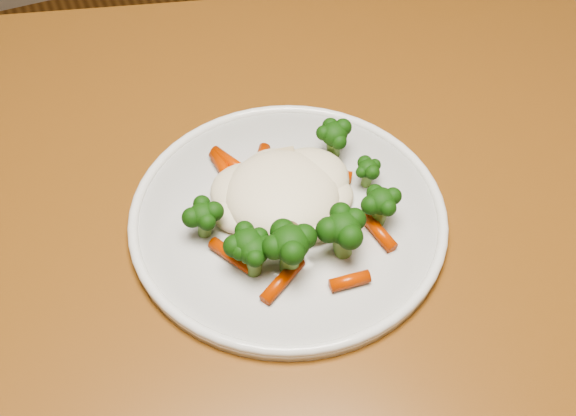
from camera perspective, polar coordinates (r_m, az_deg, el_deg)
name	(u,v)px	position (r m, az deg, el deg)	size (l,w,h in m)	color
dining_table	(217,296)	(0.77, -5.65, -6.94)	(1.33, 1.06, 0.75)	brown
plate	(288,218)	(0.69, 0.00, -0.77)	(0.30, 0.30, 0.01)	white
meal	(290,205)	(0.66, 0.19, 0.26)	(0.20, 0.21, 0.05)	#F3E3C2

